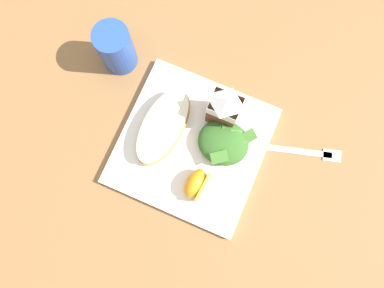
{
  "coord_description": "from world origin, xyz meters",
  "views": [
    {
      "loc": [
        0.05,
        -0.12,
        0.69
      ],
      "look_at": [
        0.0,
        0.0,
        0.03
      ],
      "focal_mm": 32.41,
      "sensor_mm": 36.0,
      "label": 1
    }
  ],
  "objects_px": {
    "white_plate": "(192,146)",
    "orange_wedge_front": "(196,184)",
    "metal_fork": "(303,152)",
    "green_salad_pile": "(224,142)",
    "drinking_blue_cup": "(116,49)",
    "cheesy_pizza_bread": "(163,126)",
    "milk_carton": "(224,108)"
  },
  "relations": [
    {
      "from": "white_plate",
      "to": "metal_fork",
      "type": "relative_size",
      "value": 1.51
    },
    {
      "from": "green_salad_pile",
      "to": "metal_fork",
      "type": "distance_m",
      "value": 0.17
    },
    {
      "from": "drinking_blue_cup",
      "to": "milk_carton",
      "type": "bearing_deg",
      "value": -8.15
    },
    {
      "from": "cheesy_pizza_bread",
      "to": "metal_fork",
      "type": "height_order",
      "value": "cheesy_pizza_bread"
    },
    {
      "from": "white_plate",
      "to": "milk_carton",
      "type": "xyz_separation_m",
      "value": [
        0.03,
        0.08,
        0.07
      ]
    },
    {
      "from": "green_salad_pile",
      "to": "metal_fork",
      "type": "xyz_separation_m",
      "value": [
        0.15,
        0.05,
        -0.03
      ]
    },
    {
      "from": "green_salad_pile",
      "to": "drinking_blue_cup",
      "type": "relative_size",
      "value": 1.0
    },
    {
      "from": "orange_wedge_front",
      "to": "cheesy_pizza_bread",
      "type": "bearing_deg",
      "value": 143.04
    },
    {
      "from": "white_plate",
      "to": "drinking_blue_cup",
      "type": "relative_size",
      "value": 2.63
    },
    {
      "from": "white_plate",
      "to": "milk_carton",
      "type": "bearing_deg",
      "value": 67.52
    },
    {
      "from": "green_salad_pile",
      "to": "metal_fork",
      "type": "relative_size",
      "value": 0.58
    },
    {
      "from": "milk_carton",
      "to": "orange_wedge_front",
      "type": "relative_size",
      "value": 1.76
    },
    {
      "from": "white_plate",
      "to": "metal_fork",
      "type": "xyz_separation_m",
      "value": [
        0.21,
        0.08,
        -0.01
      ]
    },
    {
      "from": "white_plate",
      "to": "cheesy_pizza_bread",
      "type": "relative_size",
      "value": 1.6
    },
    {
      "from": "milk_carton",
      "to": "orange_wedge_front",
      "type": "xyz_separation_m",
      "value": [
        0.01,
        -0.15,
        -0.04
      ]
    },
    {
      "from": "white_plate",
      "to": "drinking_blue_cup",
      "type": "distance_m",
      "value": 0.25
    },
    {
      "from": "cheesy_pizza_bread",
      "to": "white_plate",
      "type": "bearing_deg",
      "value": -7.25
    },
    {
      "from": "orange_wedge_front",
      "to": "drinking_blue_cup",
      "type": "distance_m",
      "value": 0.31
    },
    {
      "from": "white_plate",
      "to": "orange_wedge_front",
      "type": "distance_m",
      "value": 0.08
    },
    {
      "from": "cheesy_pizza_bread",
      "to": "metal_fork",
      "type": "xyz_separation_m",
      "value": [
        0.28,
        0.07,
        -0.03
      ]
    },
    {
      "from": "white_plate",
      "to": "milk_carton",
      "type": "distance_m",
      "value": 0.11
    },
    {
      "from": "white_plate",
      "to": "orange_wedge_front",
      "type": "bearing_deg",
      "value": -61.09
    },
    {
      "from": "orange_wedge_front",
      "to": "metal_fork",
      "type": "distance_m",
      "value": 0.23
    },
    {
      "from": "milk_carton",
      "to": "orange_wedge_front",
      "type": "height_order",
      "value": "milk_carton"
    },
    {
      "from": "metal_fork",
      "to": "drinking_blue_cup",
      "type": "height_order",
      "value": "drinking_blue_cup"
    },
    {
      "from": "green_salad_pile",
      "to": "orange_wedge_front",
      "type": "height_order",
      "value": "green_salad_pile"
    },
    {
      "from": "green_salad_pile",
      "to": "white_plate",
      "type": "bearing_deg",
      "value": -155.5
    },
    {
      "from": "white_plate",
      "to": "green_salad_pile",
      "type": "relative_size",
      "value": 2.62
    },
    {
      "from": "milk_carton",
      "to": "green_salad_pile",
      "type": "bearing_deg",
      "value": -65.61
    },
    {
      "from": "metal_fork",
      "to": "green_salad_pile",
      "type": "bearing_deg",
      "value": -161.15
    },
    {
      "from": "orange_wedge_front",
      "to": "metal_fork",
      "type": "xyz_separation_m",
      "value": [
        0.17,
        0.15,
        -0.03
      ]
    },
    {
      "from": "milk_carton",
      "to": "metal_fork",
      "type": "relative_size",
      "value": 0.59
    }
  ]
}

